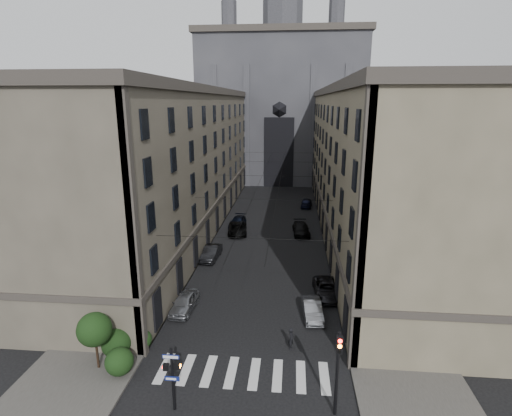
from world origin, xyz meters
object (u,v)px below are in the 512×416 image
(gothic_tower, at_px, (281,98))
(pedestrian_signal_left, at_px, (172,374))
(car_left_midfar, at_px, (238,229))
(pedestrian, at_px, (291,339))
(car_left_midnear, at_px, (211,253))
(car_left_far, at_px, (238,222))
(car_right_midfar, at_px, (301,229))
(car_right_midnear, at_px, (326,289))
(traffic_light_right, at_px, (338,364))
(car_left_near, at_px, (184,303))
(car_right_near, at_px, (312,309))
(car_right_far, at_px, (306,203))

(gothic_tower, bearing_deg, pedestrian_signal_left, -92.74)
(car_left_midfar, xyz_separation_m, pedestrian, (7.29, -24.92, 0.08))
(car_left_midnear, height_order, car_left_far, car_left_midnear)
(car_right_midfar, bearing_deg, car_left_far, 159.48)
(car_right_midnear, height_order, car_right_midfar, car_right_midfar)
(car_left_midnear, bearing_deg, car_right_midfar, 46.88)
(car_left_midnear, relative_size, car_right_midnear, 0.93)
(traffic_light_right, bearing_deg, car_right_midnear, 87.61)
(gothic_tower, xyz_separation_m, pedestrian_signal_left, (-3.51, -73.46, -15.48))
(car_left_midfar, relative_size, car_right_midfar, 1.02)
(car_left_midfar, distance_m, car_right_midnear, 19.55)
(car_left_midnear, relative_size, car_left_far, 0.96)
(car_left_far, bearing_deg, car_right_midnear, -57.22)
(gothic_tower, relative_size, traffic_light_right, 11.15)
(car_left_midnear, distance_m, car_right_midfar, 13.94)
(pedestrian_signal_left, distance_m, car_left_near, 11.36)
(car_left_far, xyz_separation_m, car_right_near, (9.39, -23.54, -0.01))
(gothic_tower, height_order, car_left_midnear, gothic_tower)
(car_left_midnear, distance_m, pedestrian, 18.32)
(car_left_far, height_order, car_right_far, car_right_far)
(car_left_midnear, relative_size, car_left_midfar, 0.86)
(traffic_light_right, bearing_deg, car_left_midfar, 107.57)
(car_left_far, bearing_deg, gothic_tower, 87.22)
(pedestrian_signal_left, xyz_separation_m, car_right_midnear, (9.71, 14.81, -1.65))
(car_left_midfar, distance_m, car_right_midfar, 8.42)
(car_left_midnear, height_order, car_right_midfar, car_right_midfar)
(car_left_far, bearing_deg, car_left_midfar, -78.37)
(car_left_far, relative_size, pedestrian, 2.91)
(gothic_tower, distance_m, car_right_far, 32.65)
(traffic_light_right, bearing_deg, gothic_tower, 94.38)
(car_right_midnear, height_order, pedestrian, pedestrian)
(gothic_tower, height_order, car_right_midnear, gothic_tower)
(gothic_tower, bearing_deg, car_right_midfar, -84.22)
(gothic_tower, xyz_separation_m, car_right_midnear, (6.20, -58.65, -17.13))
(gothic_tower, bearing_deg, car_left_near, -95.39)
(gothic_tower, height_order, car_right_midfar, gothic_tower)
(car_left_near, distance_m, car_left_midnear, 11.39)
(pedestrian, bearing_deg, car_right_midnear, -11.39)
(car_right_far, bearing_deg, gothic_tower, 106.27)
(car_left_midnear, height_order, car_right_midnear, car_left_midnear)
(car_right_near, bearing_deg, car_right_midfar, 86.72)
(car_right_far, distance_m, pedestrian, 39.76)
(gothic_tower, relative_size, car_right_near, 14.14)
(car_right_midnear, distance_m, car_right_midfar, 17.27)
(pedestrian_signal_left, xyz_separation_m, pedestrian, (6.60, 6.44, -1.51))
(gothic_tower, relative_size, pedestrian, 35.92)
(gothic_tower, height_order, pedestrian, gothic_tower)
(traffic_light_right, height_order, car_right_far, traffic_light_right)
(car_left_midnear, distance_m, car_left_far, 12.18)
(pedestrian_signal_left, relative_size, car_right_midfar, 0.78)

